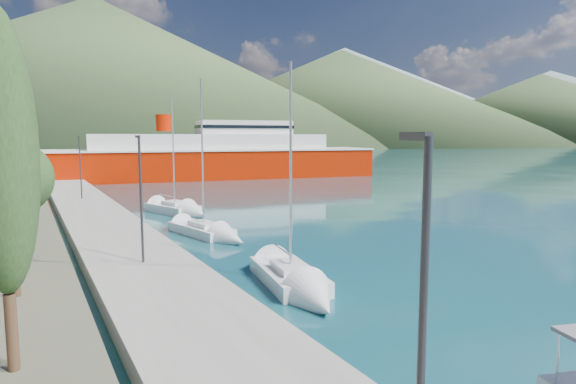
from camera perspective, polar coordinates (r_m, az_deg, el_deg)
ground at (r=131.93m, az=-22.82°, el=3.11°), size 1400.00×1400.00×0.00m
quay at (r=37.88m, az=-21.19°, el=-3.59°), size 5.00×88.00×0.80m
hills_far at (r=651.77m, az=-15.50°, el=12.56°), size 1480.00×900.00×180.00m
hills_near at (r=401.74m, az=-12.80°, el=12.47°), size 1010.00×520.00×115.00m
tree_row at (r=42.79m, az=-29.60°, el=4.53°), size 3.90×64.01×11.48m
lamp_posts at (r=26.69m, az=-18.37°, el=0.41°), size 0.15×46.22×6.06m
sailboat_near at (r=21.11m, az=1.66°, el=-11.35°), size 3.56×7.90×10.95m
sailboat_mid at (r=32.62m, az=-8.52°, el=-5.01°), size 3.71×8.23×11.46m
sailboat_far at (r=42.97m, az=-12.16°, el=-2.25°), size 4.66×7.96×11.15m
ferry at (r=80.25m, az=-8.91°, el=3.99°), size 55.49×19.34×10.80m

